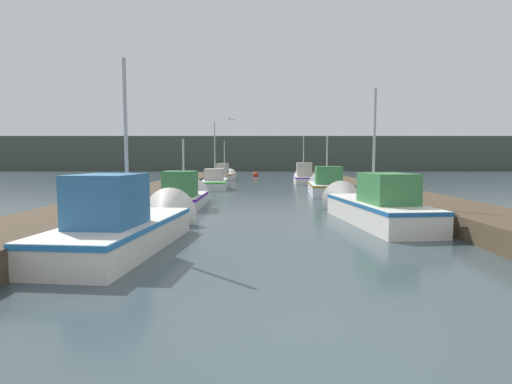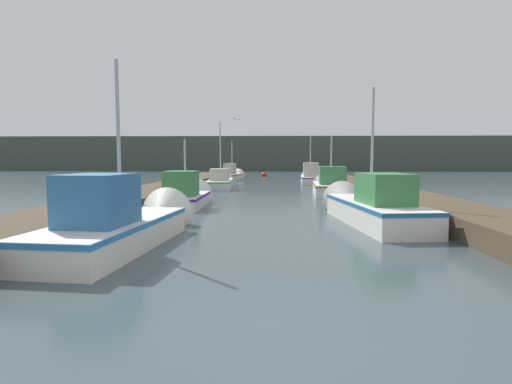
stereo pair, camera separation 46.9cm
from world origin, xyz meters
name	(u,v)px [view 2 (the right image)]	position (x,y,z in m)	size (l,w,h in m)	color
ground_plane	(272,343)	(0.00, 0.00, 0.00)	(200.00, 200.00, 0.00)	#38474C
dock_left	(161,191)	(-5.51, 16.00, 0.27)	(2.28, 40.00, 0.55)	#4C3D2B
dock_right	(379,192)	(5.51, 16.00, 0.27)	(2.28, 40.00, 0.55)	#4C3D2B
distant_shore_ridge	(269,154)	(0.00, 66.43, 2.71)	(120.00, 16.00, 5.43)	#424C42
fishing_boat_0	(126,222)	(-3.30, 4.84, 0.48)	(2.17, 5.77, 4.53)	silver
fishing_boat_1	(369,206)	(3.04, 8.17, 0.49)	(2.17, 6.13, 4.44)	silver
fishing_boat_2	(187,195)	(-3.45, 12.38, 0.42)	(1.63, 4.55, 3.23)	silver
fishing_boat_3	(330,186)	(3.31, 17.56, 0.46)	(2.12, 5.11, 3.67)	silver
fishing_boat_4	(221,181)	(-3.23, 22.41, 0.40)	(1.85, 6.25, 4.76)	silver
fishing_boat_5	(310,176)	(3.26, 27.69, 0.51)	(1.77, 6.28, 4.09)	silver
fishing_boat_6	(233,175)	(-3.37, 32.79, 0.43)	(1.88, 6.60, 3.91)	silver
mooring_piling_0	(172,190)	(-4.29, 13.30, 0.53)	(0.31, 0.31, 1.06)	#473523
mooring_piling_1	(212,176)	(-4.43, 26.86, 0.55)	(0.27, 0.27, 1.10)	#473523
channel_buoy	(264,175)	(-0.54, 38.93, 0.17)	(0.61, 0.61, 1.11)	red
seagull_lead	(237,119)	(-1.99, 20.74, 4.34)	(0.46, 0.48, 0.12)	white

